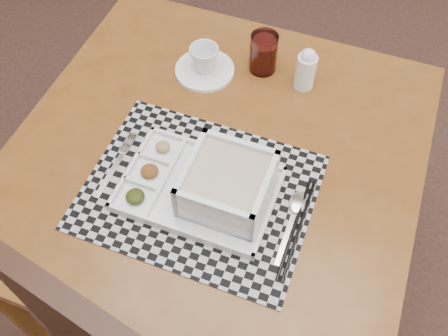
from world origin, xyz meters
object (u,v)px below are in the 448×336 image
at_px(cup, 204,59).
at_px(juice_glass, 263,54).
at_px(serving_tray, 218,186).
at_px(dining_table, 215,170).
at_px(creamer_bottle, 306,69).

xyz_separation_m(cup, juice_glass, (0.14, 0.05, 0.00)).
xyz_separation_m(serving_tray, cup, (-0.14, 0.35, 0.00)).
height_order(serving_tray, cup, serving_tray).
bearing_deg(dining_table, juice_glass, 81.83).
distance_m(cup, juice_glass, 0.15).
height_order(juice_glass, creamer_bottle, creamer_bottle).
distance_m(cup, creamer_bottle, 0.25).
height_order(cup, juice_glass, juice_glass).
distance_m(serving_tray, cup, 0.37).
relative_size(cup, juice_glass, 0.70).
bearing_deg(juice_glass, serving_tray, -90.01).
bearing_deg(creamer_bottle, juice_glass, 164.87).
bearing_deg(cup, dining_table, -53.20).
bearing_deg(juice_glass, cup, -159.32).
relative_size(dining_table, creamer_bottle, 8.52).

